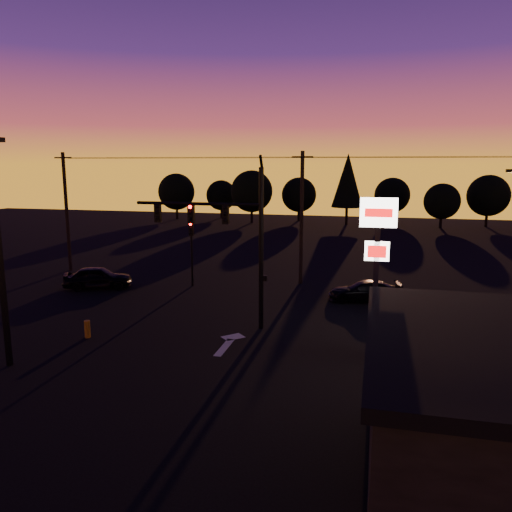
{
  "coord_description": "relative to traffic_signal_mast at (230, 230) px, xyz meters",
  "views": [
    {
      "loc": [
        6.9,
        -19.43,
        8.17
      ],
      "look_at": [
        1.0,
        5.0,
        3.5
      ],
      "focal_mm": 35.0,
      "sensor_mm": 36.0,
      "label": 1
    }
  ],
  "objects": [
    {
      "name": "pylon_sign",
      "position": [
        7.1,
        -2.49,
        -0.02
      ],
      "size": [
        1.5,
        0.28,
        6.8
      ],
      "color": "black",
      "rests_on": "ground"
    },
    {
      "name": "traffic_signal_mast",
      "position": [
        0.0,
        0.0,
        0.0
      ],
      "size": [
        6.79,
        0.52,
        8.58
      ],
      "color": "black",
      "rests_on": "ground"
    },
    {
      "name": "tree_1",
      "position": [
        -15.9,
        49.01,
        -1.5
      ],
      "size": [
        4.54,
        4.54,
        5.71
      ],
      "color": "black",
      "rests_on": "ground"
    },
    {
      "name": "tree_7",
      "position": [
        21.1,
        47.01,
        -0.88
      ],
      "size": [
        5.36,
        5.36,
        6.74
      ],
      "color": "black",
      "rests_on": "ground"
    },
    {
      "name": "car_left",
      "position": [
        -10.76,
        5.43,
        -4.2
      ],
      "size": [
        4.69,
        3.21,
        1.48
      ],
      "primitive_type": "imported",
      "rotation": [
        0.0,
        0.0,
        1.94
      ],
      "color": "black",
      "rests_on": "ground"
    },
    {
      "name": "tree_3",
      "position": [
        -3.9,
        48.01,
        -1.19
      ],
      "size": [
        4.95,
        4.95,
        6.22
      ],
      "color": "black",
      "rests_on": "ground"
    },
    {
      "name": "tree_5",
      "position": [
        9.1,
        50.01,
        -1.19
      ],
      "size": [
        4.95,
        4.95,
        6.22
      ],
      "color": "black",
      "rests_on": "ground"
    },
    {
      "name": "car_right",
      "position": [
        6.5,
        6.37,
        -4.32
      ],
      "size": [
        4.46,
        2.28,
        1.24
      ],
      "primitive_type": "imported",
      "rotation": [
        0.0,
        0.0,
        -1.44
      ],
      "color": "black",
      "rests_on": "ground"
    },
    {
      "name": "power_wires",
      "position": [
        2.1,
        10.01,
        3.63
      ],
      "size": [
        36.0,
        1.22,
        0.07
      ],
      "color": "black",
      "rests_on": "ground"
    },
    {
      "name": "tree_6",
      "position": [
        15.1,
        44.01,
        -1.5
      ],
      "size": [
        4.54,
        4.54,
        5.71
      ],
      "color": "black",
      "rests_on": "ground"
    },
    {
      "name": "lane_arrow",
      "position": [
        0.6,
        -2.33,
        -4.93
      ],
      "size": [
        1.2,
        3.1,
        0.01
      ],
      "color": "beige",
      "rests_on": "ground"
    },
    {
      "name": "secondary_signal",
      "position": [
        -4.9,
        7.49,
        -2.07
      ],
      "size": [
        0.3,
        0.31,
        4.35
      ],
      "color": "black",
      "rests_on": "ground"
    },
    {
      "name": "tree_4",
      "position": [
        3.1,
        45.01,
        0.99
      ],
      "size": [
        4.18,
        4.18,
        9.5
      ],
      "color": "black",
      "rests_on": "ground"
    },
    {
      "name": "ground",
      "position": [
        0.1,
        -3.99,
        -4.94
      ],
      "size": [
        120.0,
        120.0,
        0.0
      ],
      "primitive_type": "plane",
      "color": "black",
      "rests_on": "ground"
    },
    {
      "name": "tree_0",
      "position": [
        -21.9,
        46.01,
        -0.88
      ],
      "size": [
        5.36,
        5.36,
        6.74
      ],
      "color": "black",
      "rests_on": "ground"
    },
    {
      "name": "bollard",
      "position": [
        -6.13,
        -3.27,
        -4.52
      ],
      "size": [
        0.28,
        0.28,
        0.83
      ],
      "primitive_type": "cylinder",
      "color": "#A6700F",
      "rests_on": "ground"
    },
    {
      "name": "tree_2",
      "position": [
        -9.9,
        44.01,
        -0.57
      ],
      "size": [
        5.77,
        5.78,
        7.26
      ],
      "color": "black",
      "rests_on": "ground"
    },
    {
      "name": "utility_pole_1",
      "position": [
        2.1,
        10.01,
        -0.34
      ],
      "size": [
        1.4,
        0.26,
        9.0
      ],
      "color": "black",
      "rests_on": "ground"
    },
    {
      "name": "utility_pole_0",
      "position": [
        -15.9,
        10.01,
        -0.34
      ],
      "size": [
        1.4,
        0.26,
        9.0
      ],
      "color": "black",
      "rests_on": "ground"
    }
  ]
}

